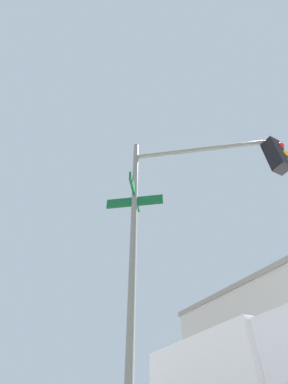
# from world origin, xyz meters

# --- Properties ---
(traffic_signal_near) EXTENTS (2.30, 3.00, 6.33)m
(traffic_signal_near) POSITION_xyz_m (-6.38, -5.92, 4.47)
(traffic_signal_near) COLOR slate
(traffic_signal_near) RESTS_ON ground_plane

